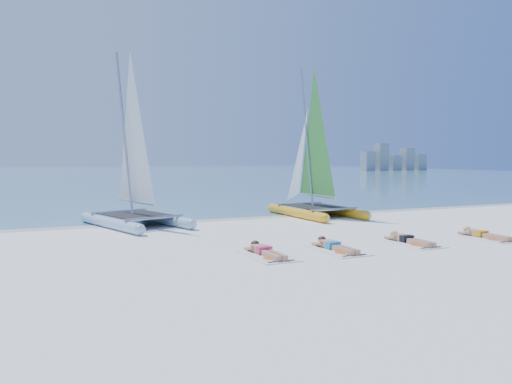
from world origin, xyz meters
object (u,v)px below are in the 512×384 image
at_px(towel_a, 268,256).
at_px(sunbather_b, 334,245).
at_px(sunbather_c, 408,239).
at_px(catamaran_yellow, 310,167).
at_px(sunbather_a, 265,250).
at_px(sunbather_d, 482,234).
at_px(catamaran_blue, 133,171).
at_px(towel_c, 412,244).
at_px(towel_b, 338,251).
at_px(towel_d, 488,238).

distance_m(towel_a, sunbather_b, 2.00).
height_order(towel_a, sunbather_c, sunbather_c).
relative_size(catamaran_yellow, sunbather_a, 3.81).
bearing_deg(sunbather_d, catamaran_blue, 142.92).
height_order(sunbather_b, towel_c, sunbather_b).
bearing_deg(sunbather_c, catamaran_yellow, 82.86).
bearing_deg(sunbather_b, sunbather_a, 177.29).
bearing_deg(sunbather_a, catamaran_yellow, 53.04).
bearing_deg(catamaran_blue, sunbather_b, -76.84).
xyz_separation_m(towel_b, towel_c, (2.55, 0.07, 0.00)).
bearing_deg(towel_a, towel_d, -1.66).
bearing_deg(sunbather_c, catamaran_blue, 133.82).
bearing_deg(towel_c, catamaran_blue, 133.03).
relative_size(sunbather_c, sunbather_d, 1.00).
bearing_deg(towel_d, catamaran_yellow, 103.49).
distance_m(towel_a, sunbather_d, 7.29).
distance_m(catamaran_blue, sunbather_c, 9.72).
relative_size(towel_c, sunbather_c, 1.07).
bearing_deg(sunbather_c, towel_a, -177.91).
relative_size(sunbather_a, towel_b, 0.93).
bearing_deg(towel_c, sunbather_b, 177.22).
relative_size(catamaran_yellow, towel_b, 3.56).
bearing_deg(towel_a, catamaran_yellow, 53.76).
distance_m(towel_c, sunbather_c, 0.22).
bearing_deg(sunbather_b, towel_b, -90.00).
height_order(sunbather_b, towel_d, sunbather_b).
xyz_separation_m(towel_a, sunbather_a, (0.00, 0.19, 0.11)).
bearing_deg(sunbather_b, catamaran_blue, 120.28).
distance_m(towel_a, towel_c, 4.54).
relative_size(sunbather_a, sunbather_c, 1.00).
xyz_separation_m(towel_b, towel_d, (5.30, -0.12, 0.00)).
xyz_separation_m(sunbather_c, sunbather_d, (2.75, -0.19, 0.00)).
bearing_deg(sunbather_a, sunbather_c, -0.33).
xyz_separation_m(catamaran_yellow, sunbather_c, (-0.91, -7.28, -1.95)).
bearing_deg(catamaran_yellow, sunbather_c, -99.34).
height_order(towel_b, sunbather_d, sunbather_d).
bearing_deg(towel_b, towel_a, 177.29).
xyz_separation_m(catamaran_yellow, sunbather_d, (1.84, -7.46, -1.95)).
bearing_deg(towel_a, sunbather_a, 90.00).
xyz_separation_m(towel_a, sunbather_b, (2.00, 0.10, 0.11)).
bearing_deg(catamaran_yellow, catamaran_blue, -179.20).
height_order(sunbather_a, sunbather_b, same).
xyz_separation_m(sunbather_a, towel_c, (4.54, -0.22, -0.11)).
bearing_deg(catamaran_yellow, sunbather_d, -78.36).
height_order(sunbather_c, towel_d, sunbather_c).
bearing_deg(towel_b, sunbather_c, 5.84).
bearing_deg(towel_b, catamaran_yellow, 65.35).
height_order(towel_a, towel_b, same).
height_order(catamaran_blue, sunbather_b, catamaran_blue).
height_order(towel_c, sunbather_c, sunbather_c).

